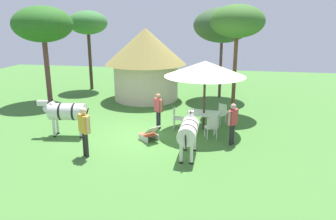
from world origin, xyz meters
TOP-DOWN VIEW (x-y plane):
  - ground_plane at (0.00, 0.00)m, footprint 36.00×36.00m
  - thatched_hut at (-1.60, 6.06)m, footprint 4.63×4.63m
  - shade_umbrella at (2.16, 1.18)m, footprint 3.37×3.37m
  - patio_dining_table at (2.16, 1.18)m, footprint 1.38×1.13m
  - patio_chair_near_lawn at (2.87, 2.11)m, footprint 0.60×0.60m
  - patio_chair_near_hut at (0.99, 1.11)m, footprint 0.44×0.46m
  - patio_chair_east_end at (2.56, 0.08)m, footprint 0.56×0.54m
  - guest_beside_umbrella at (0.24, 0.92)m, footprint 0.43×0.43m
  - guest_behind_table at (3.35, -0.39)m, footprint 0.40×0.50m
  - standing_watcher at (-1.59, -2.44)m, footprint 0.50×0.47m
  - striped_lounge_chair at (0.20, -0.53)m, footprint 0.94×0.91m
  - zebra_nearest_camera at (1.88, -1.76)m, footprint 0.64×2.16m
  - zebra_by_umbrella at (-3.20, -0.62)m, footprint 2.11×0.85m
  - acacia_tree_behind_hut at (2.61, 7.32)m, footprint 3.30×3.30m
  - acacia_tree_right_background at (-6.95, 4.58)m, footprint 3.24×3.24m
  - acacia_tree_left_background at (3.40, 4.24)m, footprint 2.61×2.61m
  - acacia_tree_far_lawn at (-5.90, 8.09)m, footprint 2.49×2.49m

SIDE VIEW (x-z plane):
  - ground_plane at x=0.00m, z-range 0.00..0.00m
  - striped_lounge_chair at x=0.20m, z-range -0.07..0.59m
  - patio_chair_near_lawn at x=2.87m, z-range 0.07..0.97m
  - patio_chair_near_hut at x=0.99m, z-range 0.07..0.97m
  - patio_chair_east_end at x=2.56m, z-range 0.07..0.97m
  - patio_dining_table at x=2.16m, z-range 0.29..1.03m
  - guest_beside_umbrella at x=0.24m, z-range 0.16..1.71m
  - zebra_nearest_camera at x=1.88m, z-range 0.20..1.67m
  - guest_behind_table at x=3.35m, z-range 0.16..1.76m
  - zebra_by_umbrella at x=-3.20m, z-range 0.23..1.76m
  - standing_watcher at x=-1.59m, z-range 0.18..1.93m
  - thatched_hut at x=-1.60m, z-range 0.23..4.32m
  - shade_umbrella at x=2.16m, z-range 1.15..4.09m
  - acacia_tree_behind_hut at x=2.61m, z-range 1.60..6.80m
  - acacia_tree_right_background at x=-6.95m, z-range 1.62..6.88m
  - acacia_tree_far_lawn at x=-5.90m, z-range 1.74..6.81m
  - acacia_tree_left_background at x=3.40m, z-range 1.81..7.07m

